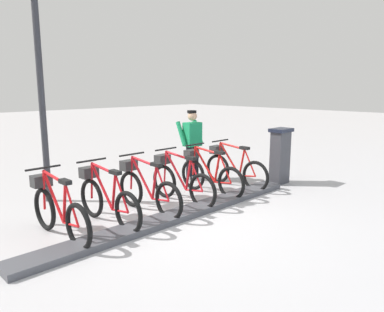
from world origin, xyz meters
name	(u,v)px	position (x,y,z in m)	size (l,w,h in m)	color
ground_plane	(179,218)	(0.00, 0.00, 0.00)	(60.00, 60.00, 0.00)	#AEAAAB
dock_rail_base	(179,215)	(0.00, 0.00, 0.05)	(0.44, 5.68, 0.10)	#47474C
payment_kiosk	(280,155)	(0.05, -3.22, 0.67)	(0.36, 0.52, 1.28)	#38383D
bike_docked_0	(233,168)	(0.62, -2.24, 0.43)	(1.72, 0.54, 1.02)	black
bike_docked_1	(208,174)	(0.62, -1.43, 0.43)	(1.72, 0.54, 1.02)	black
bike_docked_2	(180,181)	(0.62, -0.61, 0.43)	(1.72, 0.54, 1.02)	black
bike_docked_3	(146,189)	(0.62, 0.20, 0.43)	(1.72, 0.54, 1.02)	black
bike_docked_4	(106,198)	(0.62, 1.01, 0.43)	(1.72, 0.54, 1.02)	black
bike_docked_5	(58,210)	(0.62, 1.83, 0.43)	(1.72, 0.54, 1.02)	black
worker_near_rack	(192,142)	(1.73, -2.04, 0.91)	(0.49, 0.64, 1.66)	white
lamp_post	(39,63)	(2.50, 1.15, 2.64)	(0.32, 0.32, 4.04)	#2D2D33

